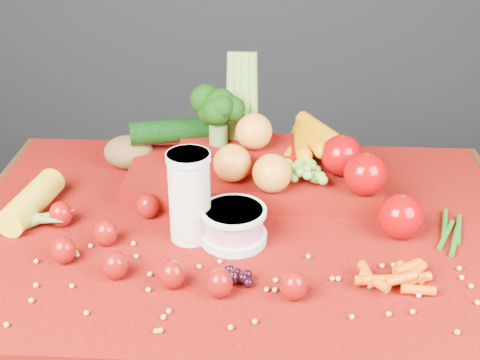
# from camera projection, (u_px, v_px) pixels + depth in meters

# --- Properties ---
(table) EXTENTS (1.10, 0.80, 0.75)m
(table) POSITION_uv_depth(u_px,v_px,m) (239.00, 271.00, 1.33)
(table) COLOR #341F0B
(table) RESTS_ON ground
(red_cloth) EXTENTS (1.05, 0.75, 0.01)m
(red_cloth) POSITION_uv_depth(u_px,v_px,m) (239.00, 228.00, 1.29)
(red_cloth) COLOR maroon
(red_cloth) RESTS_ON table
(milk_glass) EXTENTS (0.08, 0.08, 0.17)m
(milk_glass) POSITION_uv_depth(u_px,v_px,m) (189.00, 193.00, 1.21)
(milk_glass) COLOR silver
(milk_glass) RESTS_ON red_cloth
(yogurt_bowl) EXTENTS (0.12, 0.12, 0.07)m
(yogurt_bowl) POSITION_uv_depth(u_px,v_px,m) (234.00, 224.00, 1.22)
(yogurt_bowl) COLOR silver
(yogurt_bowl) RESTS_ON red_cloth
(strawberry_scatter) EXTENTS (0.48, 0.28, 0.05)m
(strawberry_scatter) POSITION_uv_depth(u_px,v_px,m) (144.00, 248.00, 1.17)
(strawberry_scatter) COLOR maroon
(strawberry_scatter) RESTS_ON red_cloth
(dark_grape_cluster) EXTENTS (0.06, 0.05, 0.03)m
(dark_grape_cluster) POSITION_uv_depth(u_px,v_px,m) (234.00, 273.00, 1.12)
(dark_grape_cluster) COLOR black
(dark_grape_cluster) RESTS_ON red_cloth
(soybean_scatter) EXTENTS (0.84, 0.24, 0.01)m
(soybean_scatter) POSITION_uv_depth(u_px,v_px,m) (233.00, 287.00, 1.11)
(soybean_scatter) COLOR tan
(soybean_scatter) RESTS_ON red_cloth
(corn_ear) EXTENTS (0.21, 0.25, 0.06)m
(corn_ear) POSITION_uv_depth(u_px,v_px,m) (37.00, 213.00, 1.28)
(corn_ear) COLOR yellow
(corn_ear) RESTS_ON red_cloth
(potato) EXTENTS (0.11, 0.08, 0.08)m
(potato) POSITION_uv_depth(u_px,v_px,m) (129.00, 152.00, 1.48)
(potato) COLOR brown
(potato) RESTS_ON red_cloth
(baby_carrot_pile) EXTENTS (0.17, 0.17, 0.03)m
(baby_carrot_pile) POSITION_uv_depth(u_px,v_px,m) (386.00, 272.00, 1.12)
(baby_carrot_pile) COLOR #CE4B07
(baby_carrot_pile) RESTS_ON red_cloth
(green_bean_pile) EXTENTS (0.14, 0.12, 0.01)m
(green_bean_pile) POSITION_uv_depth(u_px,v_px,m) (453.00, 232.00, 1.25)
(green_bean_pile) COLOR #1C5E15
(green_bean_pile) RESTS_ON red_cloth
(produce_mound) EXTENTS (0.60, 0.36, 0.27)m
(produce_mound) POSITION_uv_depth(u_px,v_px,m) (267.00, 163.00, 1.39)
(produce_mound) COLOR maroon
(produce_mound) RESTS_ON red_cloth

